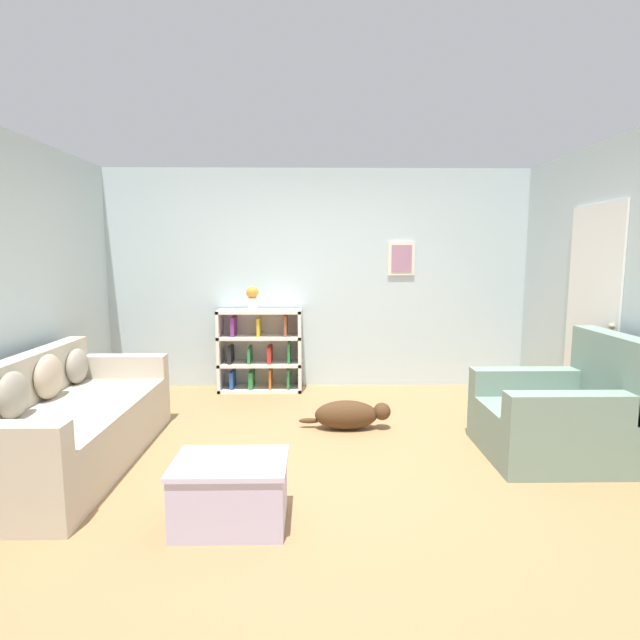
# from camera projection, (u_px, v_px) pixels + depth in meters

# --- Properties ---
(ground_plane) EXTENTS (14.00, 14.00, 0.00)m
(ground_plane) POSITION_uv_depth(u_px,v_px,m) (321.00, 458.00, 3.96)
(ground_plane) COLOR #997047
(wall_back) EXTENTS (5.60, 0.13, 2.60)m
(wall_back) POSITION_uv_depth(u_px,v_px,m) (318.00, 279.00, 6.02)
(wall_back) COLOR silver
(wall_back) RESTS_ON ground_plane
(couch) EXTENTS (0.93, 2.08, 0.82)m
(couch) POSITION_uv_depth(u_px,v_px,m) (62.00, 425.00, 3.79)
(couch) COLOR #B7AD99
(couch) RESTS_ON ground_plane
(bookshelf) EXTENTS (0.97, 0.36, 0.96)m
(bookshelf) POSITION_uv_depth(u_px,v_px,m) (260.00, 351.00, 5.89)
(bookshelf) COLOR silver
(bookshelf) RESTS_ON ground_plane
(recliner_chair) EXTENTS (1.07, 0.95, 0.99)m
(recliner_chair) POSITION_uv_depth(u_px,v_px,m) (563.00, 416.00, 3.95)
(recliner_chair) COLOR gray
(recliner_chair) RESTS_ON ground_plane
(coffee_table) EXTENTS (0.67, 0.48, 0.40)m
(coffee_table) POSITION_uv_depth(u_px,v_px,m) (231.00, 490.00, 2.96)
(coffee_table) COLOR #BCB2D1
(coffee_table) RESTS_ON ground_plane
(dog) EXTENTS (0.85, 0.24, 0.27)m
(dog) POSITION_uv_depth(u_px,v_px,m) (349.00, 415.00, 4.58)
(dog) COLOR #472D19
(dog) RESTS_ON ground_plane
(vase) EXTENTS (0.14, 0.14, 0.27)m
(vase) POSITION_uv_depth(u_px,v_px,m) (252.00, 297.00, 5.78)
(vase) COLOR silver
(vase) RESTS_ON bookshelf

